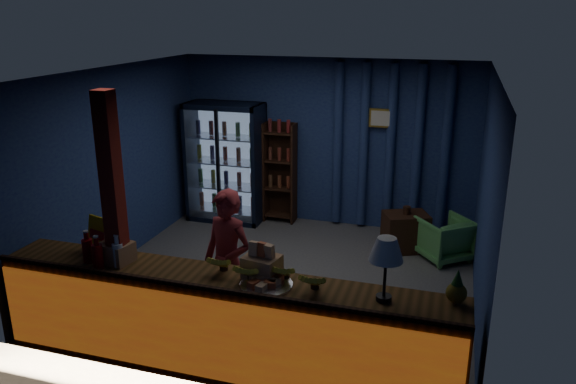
% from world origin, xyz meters
% --- Properties ---
extents(ground, '(4.60, 4.60, 0.00)m').
position_xyz_m(ground, '(0.00, 0.00, 0.00)').
color(ground, '#515154').
rests_on(ground, ground).
extents(room_walls, '(4.60, 4.60, 4.60)m').
position_xyz_m(room_walls, '(0.00, 0.00, 1.57)').
color(room_walls, navy).
rests_on(room_walls, ground).
extents(counter, '(4.40, 0.57, 0.99)m').
position_xyz_m(counter, '(0.00, -1.91, 0.48)').
color(counter, brown).
rests_on(counter, ground).
extents(support_post, '(0.16, 0.16, 2.60)m').
position_xyz_m(support_post, '(-1.05, -1.90, 1.30)').
color(support_post, maroon).
rests_on(support_post, ground).
extents(beverage_cooler, '(1.20, 0.62, 1.90)m').
position_xyz_m(beverage_cooler, '(-1.55, 1.92, 0.93)').
color(beverage_cooler, black).
rests_on(beverage_cooler, ground).
extents(bottle_shelf, '(0.50, 0.28, 1.60)m').
position_xyz_m(bottle_shelf, '(-0.70, 2.06, 0.79)').
color(bottle_shelf, '#351C11').
rests_on(bottle_shelf, ground).
extents(curtain_folds, '(1.74, 0.14, 2.50)m').
position_xyz_m(curtain_folds, '(1.00, 2.14, 1.30)').
color(curtain_folds, navy).
rests_on(curtain_folds, room_walls).
extents(framed_picture, '(0.36, 0.04, 0.28)m').
position_xyz_m(framed_picture, '(0.85, 2.10, 1.75)').
color(framed_picture, gold).
rests_on(framed_picture, room_walls).
extents(shopkeeper, '(0.64, 0.51, 1.55)m').
position_xyz_m(shopkeeper, '(-0.20, -1.26, 0.78)').
color(shopkeeper, maroon).
rests_on(shopkeeper, ground).
extents(green_chair, '(0.89, 0.90, 0.59)m').
position_xyz_m(green_chair, '(1.90, 1.28, 0.29)').
color(green_chair, '#54A854').
rests_on(green_chair, ground).
extents(side_table, '(0.72, 0.64, 0.65)m').
position_xyz_m(side_table, '(1.36, 1.42, 0.28)').
color(side_table, '#351C11').
rests_on(side_table, ground).
extents(yellow_sign, '(0.45, 0.22, 0.35)m').
position_xyz_m(yellow_sign, '(-1.32, -1.74, 1.13)').
color(yellow_sign, yellow).
rests_on(yellow_sign, counter).
extents(soda_bottles, '(0.43, 0.18, 0.32)m').
position_xyz_m(soda_bottles, '(-1.17, -2.00, 1.08)').
color(soda_bottles, '#B30B0E').
rests_on(soda_bottles, counter).
extents(snack_box_left, '(0.34, 0.29, 0.32)m').
position_xyz_m(snack_box_left, '(-1.09, -1.89, 1.06)').
color(snack_box_left, '#AC7A53').
rests_on(snack_box_left, counter).
extents(snack_box_centre, '(0.35, 0.31, 0.33)m').
position_xyz_m(snack_box_centre, '(0.36, -1.78, 1.07)').
color(snack_box_centre, '#AC7A53').
rests_on(snack_box_centre, counter).
extents(pastry_tray, '(0.47, 0.47, 0.08)m').
position_xyz_m(pastry_tray, '(0.46, -1.95, 0.98)').
color(pastry_tray, silver).
rests_on(pastry_tray, counter).
extents(banana_bunches, '(1.17, 0.32, 0.19)m').
position_xyz_m(banana_bunches, '(0.42, -1.85, 1.04)').
color(banana_bunches, yellow).
rests_on(banana_bunches, counter).
extents(table_lamp, '(0.29, 0.29, 0.56)m').
position_xyz_m(table_lamp, '(1.48, -1.90, 1.39)').
color(table_lamp, black).
rests_on(table_lamp, counter).
extents(pineapple, '(0.17, 0.17, 0.30)m').
position_xyz_m(pineapple, '(2.05, -1.77, 1.07)').
color(pineapple, olive).
rests_on(pineapple, counter).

